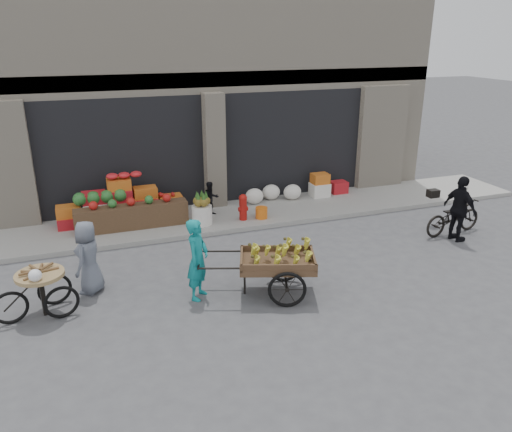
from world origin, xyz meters
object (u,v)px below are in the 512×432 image
object	(u,v)px
orange_bucket	(261,213)
vendor_woman	(198,259)
seated_person	(211,199)
bicycle	(453,217)
cyclist	(460,209)
pineapple_bin	(202,215)
fire_hydrant	(243,206)
banana_cart	(275,259)
vendor_grey	(88,257)
tricycle_cart	(41,287)

from	to	relation	value
orange_bucket	vendor_woman	distance (m)	4.25
seated_person	bicycle	xyz separation A→B (m)	(5.45, -3.07, -0.13)
seated_person	cyclist	xyz separation A→B (m)	(5.25, -3.47, 0.23)
orange_bucket	pineapple_bin	bearing A→B (deg)	176.42
fire_hydrant	orange_bucket	bearing A→B (deg)	-5.71
banana_cart	vendor_woman	size ratio (longest dim) A/B	1.63
vendor_grey	bicycle	distance (m)	8.72
vendor_woman	orange_bucket	bearing A→B (deg)	-1.47
tricycle_cart	pineapple_bin	bearing A→B (deg)	27.61
vendor_grey	tricycle_cart	bearing A→B (deg)	-24.27
tricycle_cart	banana_cart	bearing A→B (deg)	-22.14
vendor_grey	cyclist	distance (m)	8.52
pineapple_bin	vendor_woman	world-z (taller)	vendor_woman
tricycle_cart	vendor_grey	xyz separation A→B (m)	(0.84, 0.63, 0.16)
pineapple_bin	seated_person	world-z (taller)	seated_person
seated_person	vendor_woman	bearing A→B (deg)	-118.14
banana_cart	seated_person	bearing A→B (deg)	110.08
fire_hydrant	vendor_grey	size ratio (longest dim) A/B	0.49
fire_hydrant	cyclist	xyz separation A→B (m)	(4.55, -2.82, 0.31)
bicycle	cyclist	xyz separation A→B (m)	(-0.20, -0.40, 0.36)
bicycle	orange_bucket	bearing A→B (deg)	54.56
vendor_woman	fire_hydrant	bearing A→B (deg)	4.73
pineapple_bin	banana_cart	size ratio (longest dim) A/B	0.20
pineapple_bin	banana_cart	distance (m)	3.89
vendor_grey	orange_bucket	bearing A→B (deg)	147.45
vendor_grey	bicycle	size ratio (longest dim) A/B	0.85
seated_person	cyclist	world-z (taller)	cyclist
tricycle_cart	vendor_woman	bearing A→B (deg)	-19.20
orange_bucket	tricycle_cart	world-z (taller)	tricycle_cart
orange_bucket	vendor_woman	xyz separation A→B (m)	(-2.53, -3.37, 0.53)
pineapple_bin	tricycle_cart	world-z (taller)	tricycle_cart
seated_person	vendor_woman	size ratio (longest dim) A/B	0.58
vendor_grey	fire_hydrant	bearing A→B (deg)	150.92
fire_hydrant	seated_person	xyz separation A→B (m)	(-0.70, 0.65, 0.08)
fire_hydrant	cyclist	size ratio (longest dim) A/B	0.44
banana_cart	vendor_grey	size ratio (longest dim) A/B	1.78
seated_person	fire_hydrant	bearing A→B (deg)	-52.88
vendor_woman	vendor_grey	size ratio (longest dim) A/B	1.09
cyclist	vendor_grey	bearing A→B (deg)	81.38
seated_person	tricycle_cart	bearing A→B (deg)	-147.54
orange_bucket	tricycle_cart	xyz separation A→B (m)	(-5.31, -3.06, 0.30)
orange_bucket	vendor_grey	world-z (taller)	vendor_grey
seated_person	tricycle_cart	world-z (taller)	seated_person
orange_bucket	tricycle_cart	distance (m)	6.13
bicycle	banana_cart	bearing A→B (deg)	98.01
seated_person	vendor_woman	xyz separation A→B (m)	(-1.33, -4.07, 0.21)
vendor_woman	bicycle	world-z (taller)	vendor_woman
orange_bucket	bicycle	world-z (taller)	bicycle
vendor_grey	banana_cart	bearing A→B (deg)	97.35
orange_bucket	seated_person	size ratio (longest dim) A/B	0.34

